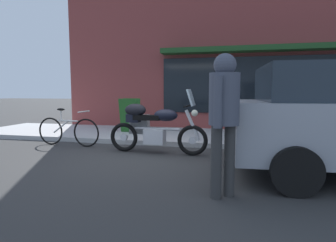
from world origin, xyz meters
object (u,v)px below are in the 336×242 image
object	(u,v)px
touring_motorcycle	(152,126)
pedestrian_walking	(224,108)
parked_bicycle	(68,131)
sandwich_board_sign	(130,115)

from	to	relation	value
touring_motorcycle	pedestrian_walking	xyz separation A→B (m)	(1.62, -2.30, 0.55)
pedestrian_walking	touring_motorcycle	bearing A→B (deg)	125.14
touring_motorcycle	pedestrian_walking	size ratio (longest dim) A/B	1.22
parked_bicycle	sandwich_board_sign	size ratio (longest dim) A/B	1.70
touring_motorcycle	parked_bicycle	size ratio (longest dim) A/B	1.29
pedestrian_walking	sandwich_board_sign	size ratio (longest dim) A/B	1.80
touring_motorcycle	parked_bicycle	bearing A→B (deg)	172.82
sandwich_board_sign	parked_bicycle	bearing A→B (deg)	-117.05
touring_motorcycle	pedestrian_walking	world-z (taller)	pedestrian_walking
sandwich_board_sign	touring_motorcycle	bearing A→B (deg)	-57.97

